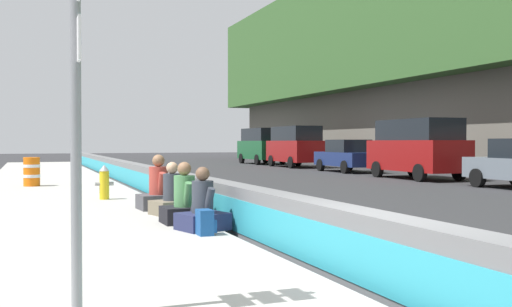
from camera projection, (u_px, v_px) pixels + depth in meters
name	position (u px, v px, depth m)	size (l,w,h in m)	color
ground_plane	(375.00, 293.00, 6.34)	(160.00, 160.00, 0.00)	#2B2B2D
jersey_barrier	(375.00, 253.00, 6.33)	(76.00, 0.45, 0.85)	slate
route_sign_post	(76.00, 66.00, 4.96)	(0.44, 0.09, 3.60)	gray
fire_hydrant	(104.00, 182.00, 15.15)	(0.26, 0.46, 0.88)	gold
seated_person_foreground	(203.00, 210.00, 9.93)	(0.82, 0.90, 1.05)	#23284C
seated_person_middle	(184.00, 204.00, 10.76)	(0.71, 0.81, 1.10)	black
seated_person_rear	(172.00, 198.00, 12.00)	(0.83, 0.91, 1.06)	#706651
seated_person_far	(159.00, 192.00, 12.97)	(0.78, 0.90, 1.19)	#424247
backpack	(205.00, 223.00, 9.37)	(0.32, 0.28, 0.40)	navy
construction_barrel	(32.00, 172.00, 19.68)	(0.54, 0.54, 0.95)	orange
parked_car_fourth	(417.00, 147.00, 25.67)	(5.16, 2.22, 2.56)	maroon
parked_car_midline	(347.00, 156.00, 31.55)	(4.56, 2.06, 1.71)	navy
parked_car_far	(295.00, 146.00, 37.60)	(5.14, 2.18, 2.56)	maroon
parked_car_farther	(262.00, 145.00, 42.95)	(5.11, 2.11, 2.56)	#145128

